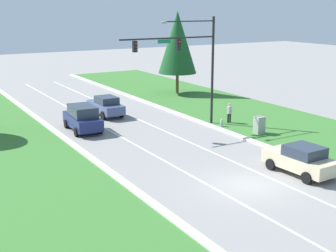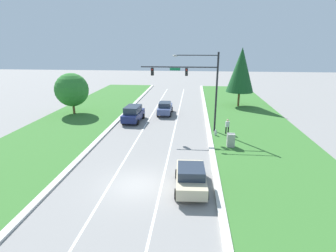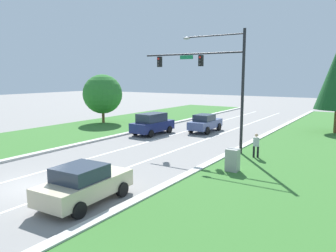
# 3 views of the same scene
# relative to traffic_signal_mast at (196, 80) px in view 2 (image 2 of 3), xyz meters

# --- Properties ---
(ground_plane) EXTENTS (160.00, 160.00, 0.00)m
(ground_plane) POSITION_rel_traffic_signal_mast_xyz_m (-4.03, -12.18, -5.70)
(ground_plane) COLOR gray
(curb_strip_right) EXTENTS (0.50, 90.00, 0.15)m
(curb_strip_right) POSITION_rel_traffic_signal_mast_xyz_m (1.62, -12.18, -5.62)
(curb_strip_right) COLOR beige
(curb_strip_right) RESTS_ON ground_plane
(curb_strip_left) EXTENTS (0.50, 90.00, 0.15)m
(curb_strip_left) POSITION_rel_traffic_signal_mast_xyz_m (-9.68, -12.18, -5.62)
(curb_strip_left) COLOR beige
(curb_strip_left) RESTS_ON ground_plane
(grass_verge_right) EXTENTS (10.00, 90.00, 0.08)m
(grass_verge_right) POSITION_rel_traffic_signal_mast_xyz_m (6.87, -12.18, -5.66)
(grass_verge_right) COLOR #38702D
(grass_verge_right) RESTS_ON ground_plane
(lane_stripe_inner_left) EXTENTS (0.14, 81.00, 0.01)m
(lane_stripe_inner_left) POSITION_rel_traffic_signal_mast_xyz_m (-5.83, -12.18, -5.70)
(lane_stripe_inner_left) COLOR white
(lane_stripe_inner_left) RESTS_ON ground_plane
(lane_stripe_inner_right) EXTENTS (0.14, 81.00, 0.01)m
(lane_stripe_inner_right) POSITION_rel_traffic_signal_mast_xyz_m (-2.23, -12.18, -5.70)
(lane_stripe_inner_right) COLOR white
(lane_stripe_inner_right) RESTS_ON ground_plane
(traffic_signal_mast) EXTENTS (8.17, 0.41, 8.59)m
(traffic_signal_mast) POSITION_rel_traffic_signal_mast_xyz_m (0.00, 0.00, 0.00)
(traffic_signal_mast) COLOR black
(traffic_signal_mast) RESTS_ON ground_plane
(champagne_sedan) EXTENTS (2.29, 4.42, 1.69)m
(champagne_sedan) POSITION_rel_traffic_signal_mast_xyz_m (-0.22, -12.25, -4.85)
(champagne_sedan) COLOR beige
(champagne_sedan) RESTS_ON ground_plane
(navy_suv) EXTENTS (2.27, 4.66, 2.00)m
(navy_suv) POSITION_rel_traffic_signal_mast_xyz_m (-7.63, 3.16, -4.68)
(navy_suv) COLOR navy
(navy_suv) RESTS_ON ground_plane
(slate_blue_sedan) EXTENTS (1.98, 4.50, 1.75)m
(slate_blue_sedan) POSITION_rel_traffic_signal_mast_xyz_m (-4.04, 7.07, -4.81)
(slate_blue_sedan) COLOR #475684
(slate_blue_sedan) RESTS_ON ground_plane
(utility_cabinet) EXTENTS (0.70, 0.60, 1.36)m
(utility_cabinet) POSITION_rel_traffic_signal_mast_xyz_m (3.42, -4.49, -5.02)
(utility_cabinet) COLOR #9E9E99
(utility_cabinet) RESTS_ON ground_plane
(pedestrian) EXTENTS (0.42, 0.30, 1.69)m
(pedestrian) POSITION_rel_traffic_signal_mast_xyz_m (3.55, -0.68, -4.76)
(pedestrian) COLOR black
(pedestrian) RESTS_ON ground_plane
(fire_hydrant) EXTENTS (0.34, 0.20, 0.70)m
(fire_hydrant) POSITION_rel_traffic_signal_mast_xyz_m (2.27, -1.39, -5.36)
(fire_hydrant) COLOR #B7B7BC
(fire_hydrant) RESTS_ON ground_plane
(conifer_near_right_tree) EXTENTS (4.11, 4.11, 8.91)m
(conifer_near_right_tree) POSITION_rel_traffic_signal_mast_xyz_m (6.85, 12.89, -0.09)
(conifer_near_right_tree) COLOR brown
(conifer_near_right_tree) RESTS_ON ground_plane
(oak_near_left_tree) EXTENTS (4.51, 4.51, 5.65)m
(oak_near_left_tree) POSITION_rel_traffic_signal_mast_xyz_m (-16.70, 6.05, -2.31)
(oak_near_left_tree) COLOR brown
(oak_near_left_tree) RESTS_ON ground_plane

